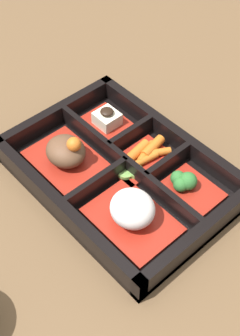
# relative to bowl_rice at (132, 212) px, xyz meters

# --- Properties ---
(ground_plane) EXTENTS (3.00, 3.00, 0.00)m
(ground_plane) POSITION_rel_bowl_rice_xyz_m (0.07, -0.04, -0.03)
(ground_plane) COLOR brown
(bento_base) EXTENTS (0.30, 0.21, 0.01)m
(bento_base) POSITION_rel_bowl_rice_xyz_m (0.07, -0.04, -0.03)
(bento_base) COLOR black
(bento_base) RESTS_ON ground_plane
(bento_rim) EXTENTS (0.30, 0.21, 0.04)m
(bento_rim) POSITION_rel_bowl_rice_xyz_m (0.07, -0.04, -0.01)
(bento_rim) COLOR black
(bento_rim) RESTS_ON ground_plane
(bowl_rice) EXTENTS (0.11, 0.08, 0.05)m
(bowl_rice) POSITION_rel_bowl_rice_xyz_m (0.00, 0.00, 0.00)
(bowl_rice) COLOR maroon
(bowl_rice) RESTS_ON bento_base
(bowl_stew) EXTENTS (0.11, 0.08, 0.05)m
(bowl_stew) POSITION_rel_bowl_rice_xyz_m (0.13, -0.00, -0.00)
(bowl_stew) COLOR maroon
(bowl_stew) RESTS_ON bento_base
(bowl_greens) EXTENTS (0.08, 0.06, 0.03)m
(bowl_greens) POSITION_rel_bowl_rice_xyz_m (-0.01, -0.09, -0.01)
(bowl_greens) COLOR maroon
(bowl_greens) RESTS_ON bento_base
(bowl_carrots) EXTENTS (0.05, 0.07, 0.02)m
(bowl_carrots) POSITION_rel_bowl_rice_xyz_m (0.07, -0.09, -0.01)
(bowl_carrots) COLOR maroon
(bowl_carrots) RESTS_ON bento_base
(bowl_tofu) EXTENTS (0.08, 0.06, 0.03)m
(bowl_tofu) POSITION_rel_bowl_rice_xyz_m (0.15, -0.09, -0.01)
(bowl_tofu) COLOR maroon
(bowl_tofu) RESTS_ON bento_base
(bowl_pickles) EXTENTS (0.04, 0.04, 0.01)m
(bowl_pickles) POSITION_rel_bowl_rice_xyz_m (0.06, -0.05, -0.02)
(bowl_pickles) COLOR maroon
(bowl_pickles) RESTS_ON bento_base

